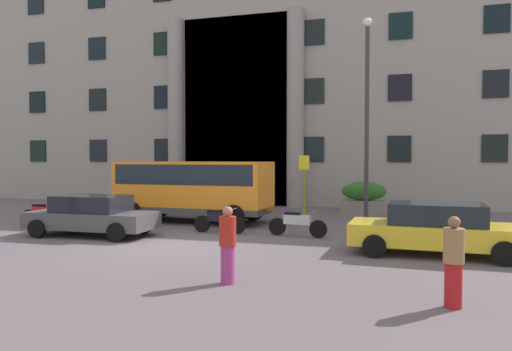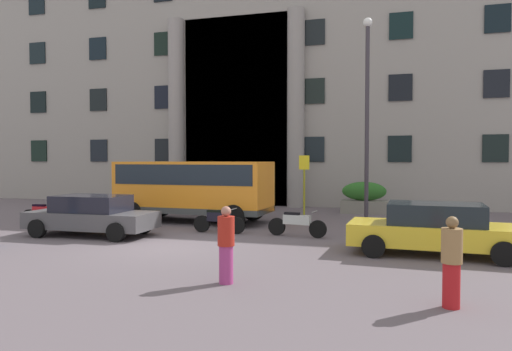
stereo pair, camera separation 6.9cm
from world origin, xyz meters
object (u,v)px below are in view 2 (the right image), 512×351
object	(u,v)px
parked_coupe_end	(92,215)
motorcycle_near_kerb	(42,213)
lamppost_plaza_centre	(367,105)
orange_minibus	(194,186)
pedestrian_man_crossing	(226,245)
bus_stop_sign	(304,181)
motorcycle_far_end	(296,223)
hedge_planter_entrance_left	(364,198)
hedge_planter_entrance_right	(151,194)
pedestrian_man_red_shirt	(452,262)
scooter_by_planter	(218,220)
parked_sedan_far	(435,229)
hedge_planter_east	(226,196)

from	to	relation	value
parked_coupe_end	motorcycle_near_kerb	size ratio (longest dim) A/B	2.28
lamppost_plaza_centre	parked_coupe_end	bearing A→B (deg)	-141.61
orange_minibus	parked_coupe_end	bearing A→B (deg)	-112.72
parked_coupe_end	pedestrian_man_crossing	size ratio (longest dim) A/B	2.69
bus_stop_sign	motorcycle_far_end	world-z (taller)	bus_stop_sign
parked_coupe_end	pedestrian_man_crossing	xyz separation A→B (m)	(6.56, -4.60, 0.11)
hedge_planter_entrance_left	hedge_planter_entrance_right	xyz separation A→B (m)	(-11.59, 0.18, -0.06)
pedestrian_man_red_shirt	hedge_planter_entrance_right	bearing A→B (deg)	107.29
bus_stop_sign	hedge_planter_entrance_left	xyz separation A→B (m)	(2.31, 3.45, -0.98)
scooter_by_planter	lamppost_plaza_centre	world-z (taller)	lamppost_plaza_centre
parked_sedan_far	scooter_by_planter	xyz separation A→B (m)	(-7.10, 1.97, -0.27)
bus_stop_sign	parked_coupe_end	xyz separation A→B (m)	(-6.31, -5.93, -1.01)
parked_coupe_end	hedge_planter_entrance_right	bearing A→B (deg)	106.68
orange_minibus	hedge_planter_east	size ratio (longest dim) A/B	4.50
parked_sedan_far	motorcycle_far_end	size ratio (longest dim) A/B	2.27
motorcycle_near_kerb	pedestrian_man_crossing	xyz separation A→B (m)	(10.11, -6.35, 0.37)
orange_minibus	scooter_by_planter	size ratio (longest dim) A/B	3.32
hedge_planter_east	parked_coupe_end	bearing A→B (deg)	-99.24
motorcycle_far_end	lamppost_plaza_centre	bearing A→B (deg)	76.53
bus_stop_sign	hedge_planter_entrance_right	xyz separation A→B (m)	(-9.29, 3.64, -1.04)
hedge_planter_entrance_left	lamppost_plaza_centre	xyz separation A→B (m)	(0.23, -2.37, 4.25)
hedge_planter_entrance_left	hedge_planter_east	world-z (taller)	hedge_planter_entrance_left
pedestrian_man_red_shirt	hedge_planter_entrance_left	bearing A→B (deg)	72.82
parked_coupe_end	pedestrian_man_red_shirt	world-z (taller)	pedestrian_man_red_shirt
hedge_planter_entrance_left	motorcycle_near_kerb	bearing A→B (deg)	-147.90
hedge_planter_entrance_right	parked_coupe_end	xyz separation A→B (m)	(2.97, -9.57, 0.03)
parked_coupe_end	motorcycle_near_kerb	xyz separation A→B (m)	(-3.55, 1.75, -0.26)
bus_stop_sign	orange_minibus	bearing A→B (deg)	-158.95
lamppost_plaza_centre	pedestrian_man_red_shirt	bearing A→B (deg)	-80.12
motorcycle_near_kerb	pedestrian_man_red_shirt	world-z (taller)	pedestrian_man_red_shirt
hedge_planter_east	motorcycle_far_end	size ratio (longest dim) A/B	0.69
bus_stop_sign	hedge_planter_entrance_right	bearing A→B (deg)	158.60
orange_minibus	parked_coupe_end	distance (m)	4.75
orange_minibus	hedge_planter_entrance_right	world-z (taller)	orange_minibus
hedge_planter_east	scooter_by_planter	xyz separation A→B (m)	(2.45, -7.60, -0.22)
pedestrian_man_red_shirt	lamppost_plaza_centre	bearing A→B (deg)	73.53
motorcycle_far_end	pedestrian_man_crossing	bearing A→B (deg)	-84.02
hedge_planter_entrance_right	lamppost_plaza_centre	distance (m)	12.84
orange_minibus	motorcycle_far_end	world-z (taller)	orange_minibus
bus_stop_sign	scooter_by_planter	world-z (taller)	bus_stop_sign
motorcycle_far_end	lamppost_plaza_centre	xyz separation A→B (m)	(2.06, 5.25, 4.53)
parked_coupe_end	orange_minibus	bearing A→B (deg)	64.78
motorcycle_near_kerb	scooter_by_planter	size ratio (longest dim) A/B	1.00
orange_minibus	bus_stop_sign	size ratio (longest dim) A/B	2.31
hedge_planter_entrance_right	scooter_by_planter	bearing A→B (deg)	-48.39
orange_minibus	pedestrian_man_red_shirt	world-z (taller)	orange_minibus
orange_minibus	bus_stop_sign	distance (m)	4.68
hedge_planter_east	hedge_planter_entrance_right	size ratio (longest dim) A/B	0.73
hedge_planter_east	lamppost_plaza_centre	xyz separation A→B (m)	(7.33, -2.35, 4.31)
pedestrian_man_red_shirt	pedestrian_man_crossing	bearing A→B (deg)	148.00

